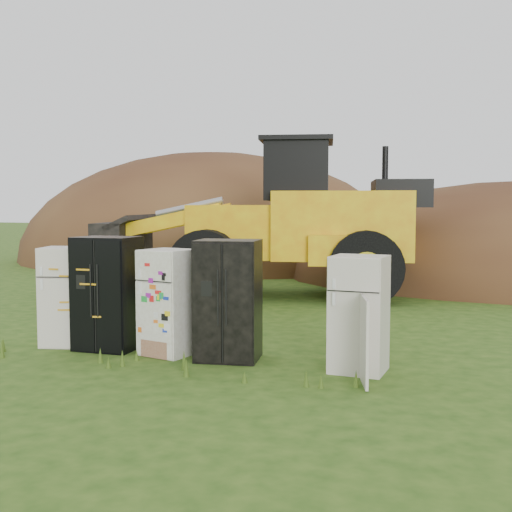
{
  "coord_description": "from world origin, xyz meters",
  "views": [
    {
      "loc": [
        4.21,
        -8.63,
        2.28
      ],
      "look_at": [
        0.19,
        2.0,
        1.38
      ],
      "focal_mm": 45.0,
      "sensor_mm": 36.0,
      "label": 1
    }
  ],
  "objects_px": {
    "fridge_leftmost": "(66,296)",
    "fridge_black_side": "(108,293)",
    "wheel_loader": "(258,218)",
    "fridge_dark_mid": "(228,300)",
    "fridge_open_door": "(359,314)",
    "fridge_sticker": "(169,302)"
  },
  "relations": [
    {
      "from": "fridge_dark_mid",
      "to": "wheel_loader",
      "type": "xyz_separation_m",
      "value": [
        -1.98,
        6.54,
        1.08
      ]
    },
    {
      "from": "wheel_loader",
      "to": "fridge_dark_mid",
      "type": "bearing_deg",
      "value": -87.3
    },
    {
      "from": "fridge_sticker",
      "to": "wheel_loader",
      "type": "xyz_separation_m",
      "value": [
        -1.0,
        6.56,
        1.16
      ]
    },
    {
      "from": "fridge_leftmost",
      "to": "fridge_black_side",
      "type": "distance_m",
      "value": 0.81
    },
    {
      "from": "fridge_black_side",
      "to": "wheel_loader",
      "type": "bearing_deg",
      "value": 85.64
    },
    {
      "from": "fridge_dark_mid",
      "to": "wheel_loader",
      "type": "distance_m",
      "value": 6.92
    },
    {
      "from": "wheel_loader",
      "to": "fridge_leftmost",
      "type": "bearing_deg",
      "value": -111.82
    },
    {
      "from": "fridge_sticker",
      "to": "fridge_black_side",
      "type": "bearing_deg",
      "value": -168.4
    },
    {
      "from": "fridge_dark_mid",
      "to": "fridge_open_door",
      "type": "xyz_separation_m",
      "value": [
        1.95,
        -0.01,
        -0.09
      ]
    },
    {
      "from": "fridge_leftmost",
      "to": "wheel_loader",
      "type": "distance_m",
      "value": 6.73
    },
    {
      "from": "wheel_loader",
      "to": "fridge_open_door",
      "type": "bearing_deg",
      "value": -73.16
    },
    {
      "from": "fridge_black_side",
      "to": "fridge_sticker",
      "type": "height_order",
      "value": "fridge_black_side"
    },
    {
      "from": "fridge_sticker",
      "to": "fridge_open_door",
      "type": "xyz_separation_m",
      "value": [
        2.93,
        0.01,
        -0.01
      ]
    },
    {
      "from": "fridge_dark_mid",
      "to": "fridge_open_door",
      "type": "distance_m",
      "value": 1.95
    },
    {
      "from": "fridge_leftmost",
      "to": "fridge_open_door",
      "type": "bearing_deg",
      "value": -17.4
    },
    {
      "from": "fridge_dark_mid",
      "to": "fridge_leftmost",
      "type": "bearing_deg",
      "value": 169.97
    },
    {
      "from": "fridge_sticker",
      "to": "wheel_loader",
      "type": "height_order",
      "value": "wheel_loader"
    },
    {
      "from": "fridge_black_side",
      "to": "fridge_open_door",
      "type": "height_order",
      "value": "fridge_black_side"
    },
    {
      "from": "fridge_leftmost",
      "to": "fridge_black_side",
      "type": "height_order",
      "value": "fridge_black_side"
    },
    {
      "from": "fridge_black_side",
      "to": "fridge_dark_mid",
      "type": "xyz_separation_m",
      "value": [
        2.06,
        0.03,
        -0.01
      ]
    },
    {
      "from": "fridge_sticker",
      "to": "fridge_dark_mid",
      "type": "bearing_deg",
      "value": 12.16
    },
    {
      "from": "fridge_black_side",
      "to": "wheel_loader",
      "type": "xyz_separation_m",
      "value": [
        0.08,
        6.57,
        1.08
      ]
    }
  ]
}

